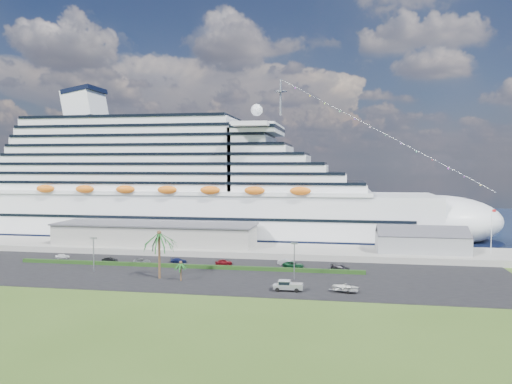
% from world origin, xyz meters
% --- Properties ---
extents(ground, '(420.00, 420.00, 0.00)m').
position_xyz_m(ground, '(0.00, 0.00, 0.00)').
color(ground, '#39541C').
rests_on(ground, ground).
extents(asphalt_lot, '(140.00, 38.00, 0.12)m').
position_xyz_m(asphalt_lot, '(0.00, 11.00, 0.06)').
color(asphalt_lot, black).
rests_on(asphalt_lot, ground).
extents(wharf, '(240.00, 20.00, 1.80)m').
position_xyz_m(wharf, '(0.00, 40.00, 0.90)').
color(wharf, gray).
rests_on(wharf, ground).
extents(water, '(420.00, 160.00, 0.02)m').
position_xyz_m(water, '(0.00, 130.00, 0.01)').
color(water, black).
rests_on(water, ground).
extents(cruise_ship, '(191.00, 38.00, 54.00)m').
position_xyz_m(cruise_ship, '(-21.53, 64.00, 16.69)').
color(cruise_ship, silver).
rests_on(cruise_ship, ground).
extents(terminal_building, '(61.00, 15.00, 6.30)m').
position_xyz_m(terminal_building, '(-25.00, 40.00, 5.01)').
color(terminal_building, gray).
rests_on(terminal_building, wharf).
extents(port_shed, '(24.00, 12.31, 7.37)m').
position_xyz_m(port_shed, '(52.00, 40.00, 4.40)').
color(port_shed, gray).
rests_on(port_shed, wharf).
extents(flagpole, '(1.08, 0.16, 12.00)m').
position_xyz_m(flagpole, '(70.04, 40.00, 8.27)').
color(flagpole, silver).
rests_on(flagpole, wharf).
extents(hedge, '(88.00, 1.10, 0.90)m').
position_xyz_m(hedge, '(-8.00, 16.00, 0.57)').
color(hedge, black).
rests_on(hedge, asphalt_lot).
extents(lamp_post_left, '(1.60, 0.35, 8.27)m').
position_xyz_m(lamp_post_left, '(-28.00, 8.00, 5.34)').
color(lamp_post_left, gray).
rests_on(lamp_post_left, asphalt_lot).
extents(lamp_post_right, '(1.60, 0.35, 8.27)m').
position_xyz_m(lamp_post_right, '(20.00, 8.00, 5.34)').
color(lamp_post_right, gray).
rests_on(lamp_post_right, asphalt_lot).
extents(palm_tall, '(8.82, 8.82, 11.13)m').
position_xyz_m(palm_tall, '(-10.00, 4.00, 9.20)').
color(palm_tall, '#47301E').
rests_on(palm_tall, ground).
extents(palm_short, '(3.53, 3.53, 4.56)m').
position_xyz_m(palm_short, '(-4.50, 2.50, 3.67)').
color(palm_short, '#47301E').
rests_on(palm_short, ground).
extents(parked_car_0, '(3.95, 2.71, 1.25)m').
position_xyz_m(parked_car_0, '(-44.75, 22.31, 0.74)').
color(parked_car_0, white).
rests_on(parked_car_0, asphalt_lot).
extents(parked_car_1, '(3.96, 1.40, 1.30)m').
position_xyz_m(parked_car_1, '(-29.57, 19.43, 0.77)').
color(parked_car_1, black).
rests_on(parked_car_1, asphalt_lot).
extents(parked_car_2, '(4.94, 3.32, 1.26)m').
position_xyz_m(parked_car_2, '(-20.44, 19.11, 0.75)').
color(parked_car_2, gray).
rests_on(parked_car_2, asphalt_lot).
extents(parked_car_3, '(4.39, 2.24, 1.22)m').
position_xyz_m(parked_car_3, '(-11.59, 22.11, 0.73)').
color(parked_car_3, '#141C47').
rests_on(parked_car_3, asphalt_lot).
extents(parked_car_4, '(4.73, 3.32, 1.50)m').
position_xyz_m(parked_car_4, '(0.75, 21.07, 0.87)').
color(parked_car_4, maroon).
rests_on(parked_car_4, asphalt_lot).
extents(parked_car_5, '(4.60, 2.03, 1.47)m').
position_xyz_m(parked_car_5, '(16.51, 23.79, 0.86)').
color(parked_car_5, '#9C9EA3').
rests_on(parked_car_5, asphalt_lot).
extents(parked_car_6, '(5.83, 4.01, 1.48)m').
position_xyz_m(parked_car_6, '(18.62, 20.80, 0.86)').
color(parked_car_6, '#0E381D').
rests_on(parked_car_6, asphalt_lot).
extents(parked_car_7, '(5.13, 3.55, 1.38)m').
position_xyz_m(parked_car_7, '(30.17, 19.52, 0.81)').
color(parked_car_7, black).
rests_on(parked_car_7, asphalt_lot).
extents(pickup_truck, '(6.07, 2.43, 2.12)m').
position_xyz_m(pickup_truck, '(19.64, -2.28, 1.29)').
color(pickup_truck, black).
rests_on(pickup_truck, asphalt_lot).
extents(boat_trailer, '(6.30, 4.66, 1.75)m').
position_xyz_m(boat_trailer, '(31.23, -1.84, 1.28)').
color(boat_trailer, gray).
rests_on(boat_trailer, asphalt_lot).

